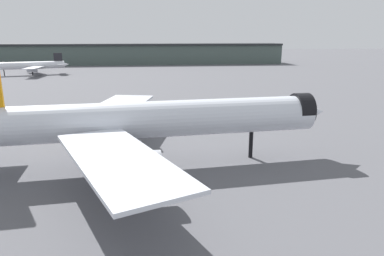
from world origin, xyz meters
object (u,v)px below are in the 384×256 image
at_px(airliner_near_gate, 142,121).
at_px(traffic_cone_near_nose, 55,122).
at_px(baggage_tug_wing, 21,124).
at_px(airliner_far_taxiway, 29,66).

distance_m(airliner_near_gate, traffic_cone_near_nose, 33.92).
xyz_separation_m(baggage_tug_wing, traffic_cone_near_nose, (5.77, 3.08, -0.60)).
distance_m(airliner_far_taxiway, traffic_cone_near_nose, 108.96).
height_order(airliner_far_taxiway, traffic_cone_near_nose, airliner_far_taxiway).
xyz_separation_m(airliner_near_gate, baggage_tug_wing, (-23.53, 25.14, -5.60)).
height_order(airliner_near_gate, airliner_far_taxiway, airliner_near_gate).
distance_m(baggage_tug_wing, traffic_cone_near_nose, 6.56).
height_order(airliner_near_gate, traffic_cone_near_nose, airliner_near_gate).
height_order(baggage_tug_wing, traffic_cone_near_nose, baggage_tug_wing).
bearing_deg(airliner_far_taxiway, traffic_cone_near_nose, 93.66).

